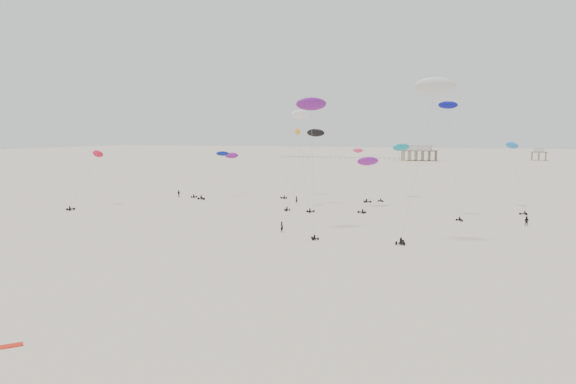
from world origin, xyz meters
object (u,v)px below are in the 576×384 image
at_px(pavilion_main, 419,154).
at_px(rig_0, 311,146).
at_px(spectator_0, 282,232).
at_px(rig_2, 450,125).
at_px(pavilion_small, 539,155).
at_px(rig_7, 514,157).

relative_size(pavilion_main, rig_0, 0.99).
relative_size(pavilion_main, spectator_0, 9.54).
relative_size(rig_2, spectator_0, 10.99).
height_order(rig_0, spectator_0, rig_0).
bearing_deg(pavilion_small, spectator_0, -101.63).
distance_m(rig_2, spectator_0, 42.92).
bearing_deg(spectator_0, pavilion_main, -48.43).
distance_m(rig_2, rig_7, 24.51).
bearing_deg(pavilion_main, rig_2, -81.42).
bearing_deg(rig_2, pavilion_main, -117.80).
distance_m(pavilion_main, spectator_0, 264.01).
height_order(rig_2, spectator_0, rig_2).
bearing_deg(rig_7, spectator_0, 138.83).
bearing_deg(pavilion_small, rig_2, -97.40).
xyz_separation_m(pavilion_main, pavilion_small, (70.00, 30.00, -0.74)).
bearing_deg(spectator_0, pavilion_small, -62.13).
height_order(pavilion_small, rig_7, rig_7).
height_order(rig_7, spectator_0, rig_7).
xyz_separation_m(rig_0, rig_7, (45.66, 10.98, -2.41)).
height_order(rig_2, rig_7, rig_2).
relative_size(pavilion_small, rig_7, 0.49).
xyz_separation_m(pavilion_main, rig_0, (2.83, -227.05, 10.14)).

